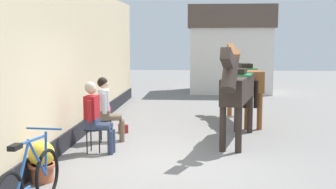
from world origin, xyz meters
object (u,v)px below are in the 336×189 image
at_px(seated_visitor_far, 107,106).
at_px(flower_planter_farthest, 103,114).
at_px(saddled_horse_near, 237,89).
at_px(saddled_horse_far, 243,78).
at_px(satchel_bag, 123,128).
at_px(flower_planter_nearest, 42,161).
at_px(leaning_bicycle, 30,183).
at_px(seated_visitor_near, 95,113).

bearing_deg(seated_visitor_far, flower_planter_farthest, 106.04).
bearing_deg(saddled_horse_near, flower_planter_farthest, 156.99).
relative_size(saddled_horse_near, saddled_horse_far, 0.99).
distance_m(seated_visitor_far, satchel_bag, 1.15).
height_order(seated_visitor_far, flower_planter_farthest, seated_visitor_far).
distance_m(saddled_horse_near, flower_planter_nearest, 4.39).
xyz_separation_m(flower_planter_farthest, leaning_bicycle, (0.31, -5.52, 0.06)).
bearing_deg(seated_visitor_far, saddled_horse_far, 39.96).
xyz_separation_m(seated_visitor_far, saddled_horse_far, (3.09, 2.59, 0.38)).
bearing_deg(leaning_bicycle, seated_visitor_far, 88.42).
distance_m(seated_visitor_far, leaning_bicycle, 4.07).
bearing_deg(seated_visitor_far, saddled_horse_near, 2.25).
bearing_deg(flower_planter_nearest, satchel_bag, 80.78).
relative_size(seated_visitor_near, seated_visitor_far, 1.00).
height_order(saddled_horse_far, flower_planter_nearest, saddled_horse_far).
height_order(saddled_horse_near, flower_planter_nearest, saddled_horse_near).
xyz_separation_m(flower_planter_farthest, satchel_bag, (0.60, -0.55, -0.23)).
height_order(seated_visitor_near, seated_visitor_far, same).
xyz_separation_m(flower_planter_nearest, leaning_bicycle, (0.31, -1.26, 0.06)).
distance_m(flower_planter_nearest, satchel_bag, 3.76).
relative_size(seated_visitor_far, saddled_horse_near, 0.47).
bearing_deg(seated_visitor_far, seated_visitor_near, -90.78).
xyz_separation_m(seated_visitor_near, leaning_bicycle, (-0.10, -3.06, -0.38)).
distance_m(seated_visitor_far, saddled_horse_far, 4.06).
bearing_deg(flower_planter_farthest, seated_visitor_far, -73.96).
height_order(saddled_horse_near, leaning_bicycle, saddled_horse_near).
height_order(leaning_bicycle, satchel_bag, leaning_bicycle).
bearing_deg(leaning_bicycle, satchel_bag, 86.62).
height_order(flower_planter_farthest, leaning_bicycle, leaning_bicycle).
height_order(flower_planter_nearest, flower_planter_farthest, same).
distance_m(saddled_horse_far, flower_planter_farthest, 3.78).
distance_m(seated_visitor_near, saddled_horse_near, 3.02).
relative_size(saddled_horse_near, flower_planter_farthest, 4.62).
xyz_separation_m(seated_visitor_near, saddled_horse_near, (2.79, 1.10, 0.38)).
xyz_separation_m(seated_visitor_near, flower_planter_farthest, (-0.41, 2.46, -0.44)).
distance_m(seated_visitor_near, leaning_bicycle, 3.09).
height_order(seated_visitor_far, saddled_horse_far, saddled_horse_far).
distance_m(seated_visitor_near, flower_planter_nearest, 1.90).
distance_m(flower_planter_farthest, leaning_bicycle, 5.53).
bearing_deg(flower_planter_nearest, saddled_horse_far, 56.86).
bearing_deg(flower_planter_farthest, leaning_bicycle, -86.79).
xyz_separation_m(saddled_horse_near, flower_planter_farthest, (-3.19, 1.36, -0.82)).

